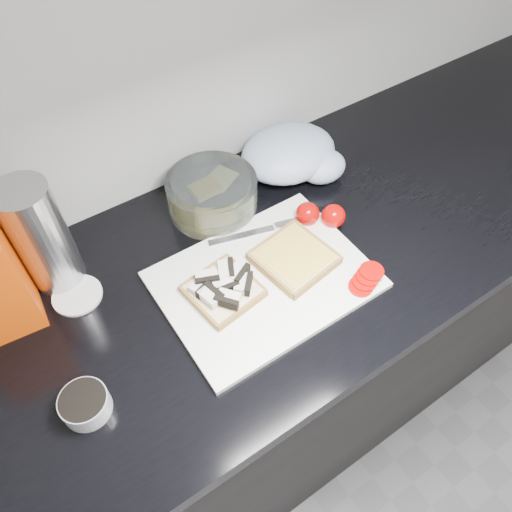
# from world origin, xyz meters

# --- Properties ---
(base_cabinet) EXTENTS (3.50, 0.60, 0.86)m
(base_cabinet) POSITION_xyz_m (0.00, 1.20, 0.43)
(base_cabinet) COLOR black
(base_cabinet) RESTS_ON ground
(countertop) EXTENTS (3.50, 0.64, 0.04)m
(countertop) POSITION_xyz_m (0.00, 1.20, 0.88)
(countertop) COLOR black
(countertop) RESTS_ON base_cabinet
(cutting_board) EXTENTS (0.40, 0.30, 0.01)m
(cutting_board) POSITION_xyz_m (0.07, 1.14, 0.91)
(cutting_board) COLOR white
(cutting_board) RESTS_ON countertop
(bread_left) EXTENTS (0.14, 0.14, 0.04)m
(bread_left) POSITION_xyz_m (-0.02, 1.16, 0.93)
(bread_left) COLOR #FBE2B1
(bread_left) RESTS_ON cutting_board
(bread_right) EXTENTS (0.16, 0.16, 0.02)m
(bread_right) POSITION_xyz_m (0.14, 1.14, 0.92)
(bread_right) COLOR #FBE2B1
(bread_right) RESTS_ON cutting_board
(tomato_slices) EXTENTS (0.09, 0.07, 0.02)m
(tomato_slices) POSITION_xyz_m (0.23, 1.03, 0.92)
(tomato_slices) COLOR #A00603
(tomato_slices) RESTS_ON cutting_board
(knife) EXTENTS (0.21, 0.07, 0.01)m
(knife) POSITION_xyz_m (0.15, 1.24, 0.92)
(knife) COLOR silver
(knife) RESTS_ON cutting_board
(seed_tub) EXTENTS (0.08, 0.08, 0.04)m
(seed_tub) POSITION_xyz_m (-0.32, 1.09, 0.92)
(seed_tub) COLOR #A5ABAA
(seed_tub) RESTS_ON countertop
(tub_lid) EXTENTS (0.10, 0.10, 0.01)m
(tub_lid) POSITION_xyz_m (-0.25, 1.32, 0.90)
(tub_lid) COLOR silver
(tub_lid) RESTS_ON countertop
(glass_bowl) EXTENTS (0.20, 0.20, 0.08)m
(glass_bowl) POSITION_xyz_m (0.09, 1.37, 0.94)
(glass_bowl) COLOR silver
(glass_bowl) RESTS_ON countertop
(steel_canister) EXTENTS (0.10, 0.10, 0.24)m
(steel_canister) POSITION_xyz_m (-0.26, 1.38, 1.02)
(steel_canister) COLOR #B0B1B5
(steel_canister) RESTS_ON countertop
(grocery_bag) EXTENTS (0.24, 0.22, 0.10)m
(grocery_bag) POSITION_xyz_m (0.31, 1.37, 0.95)
(grocery_bag) COLOR silver
(grocery_bag) RESTS_ON countertop
(whole_tomatoes) EXTENTS (0.09, 0.09, 0.05)m
(whole_tomatoes) POSITION_xyz_m (0.25, 1.20, 0.93)
(whole_tomatoes) COLOR #A00603
(whole_tomatoes) RESTS_ON countertop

